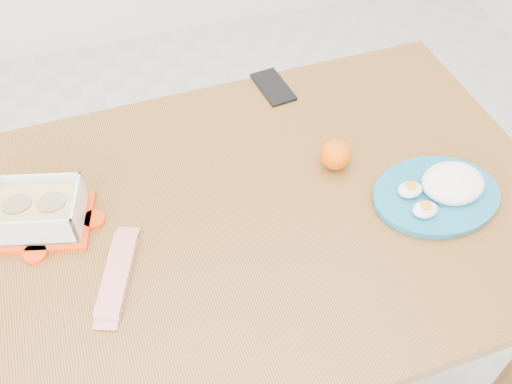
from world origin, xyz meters
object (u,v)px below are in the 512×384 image
object	(u,v)px
food_container	(38,211)
smartphone	(273,87)
dining_table	(256,236)
rice_plate	(442,189)
orange_fruit	(336,155)

from	to	relation	value
food_container	smartphone	distance (m)	0.65
dining_table	smartphone	world-z (taller)	smartphone
smartphone	rice_plate	bearing A→B (deg)	-71.12
smartphone	dining_table	bearing A→B (deg)	-121.12
dining_table	rice_plate	xyz separation A→B (m)	(0.39, -0.08, 0.12)
dining_table	food_container	world-z (taller)	food_container
food_container	rice_plate	world-z (taller)	food_container
dining_table	rice_plate	world-z (taller)	rice_plate
food_container	smartphone	bearing A→B (deg)	38.92
smartphone	orange_fruit	bearing A→B (deg)	-88.99
dining_table	food_container	size ratio (longest dim) A/B	5.68
dining_table	orange_fruit	world-z (taller)	orange_fruit
orange_fruit	food_container	bearing A→B (deg)	177.53
rice_plate	dining_table	bearing A→B (deg)	169.23
orange_fruit	smartphone	world-z (taller)	orange_fruit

